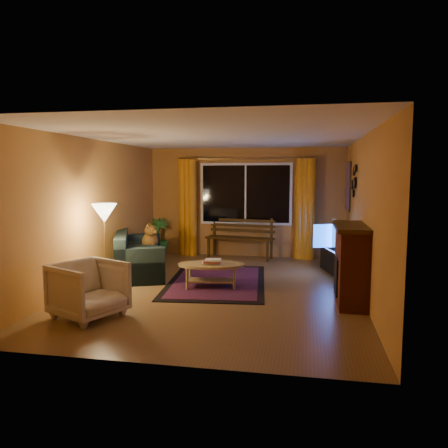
% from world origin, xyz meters
% --- Properties ---
extents(floor, '(4.50, 6.00, 0.02)m').
position_xyz_m(floor, '(0.00, 0.00, -0.01)').
color(floor, brown).
rests_on(floor, ground).
extents(ceiling, '(4.50, 6.00, 0.02)m').
position_xyz_m(ceiling, '(0.00, 0.00, 2.51)').
color(ceiling, white).
rests_on(ceiling, ground).
extents(wall_back, '(4.50, 0.02, 2.50)m').
position_xyz_m(wall_back, '(0.00, 3.01, 1.25)').
color(wall_back, '#C38239').
rests_on(wall_back, ground).
extents(wall_left, '(0.02, 6.00, 2.50)m').
position_xyz_m(wall_left, '(-2.26, 0.00, 1.25)').
color(wall_left, '#C38239').
rests_on(wall_left, ground).
extents(wall_right, '(0.02, 6.00, 2.50)m').
position_xyz_m(wall_right, '(2.26, 0.00, 1.25)').
color(wall_right, '#C38239').
rests_on(wall_right, ground).
extents(window, '(2.00, 0.02, 1.30)m').
position_xyz_m(window, '(0.00, 2.94, 1.45)').
color(window, black).
rests_on(window, wall_back).
extents(curtain_rod, '(3.20, 0.03, 0.03)m').
position_xyz_m(curtain_rod, '(0.00, 2.90, 2.25)').
color(curtain_rod, '#BF8C3F').
rests_on(curtain_rod, wall_back).
extents(curtain_left, '(0.36, 0.36, 2.24)m').
position_xyz_m(curtain_left, '(-1.35, 2.88, 1.12)').
color(curtain_left, orange).
rests_on(curtain_left, ground).
extents(curtain_right, '(0.36, 0.36, 2.24)m').
position_xyz_m(curtain_right, '(1.35, 2.88, 1.12)').
color(curtain_right, orange).
rests_on(curtain_right, ground).
extents(bench, '(1.59, 0.69, 0.46)m').
position_xyz_m(bench, '(-0.09, 2.68, 0.23)').
color(bench, '#311D06').
rests_on(bench, ground).
extents(potted_plant, '(0.52, 0.52, 0.89)m').
position_xyz_m(potted_plant, '(-2.00, 2.58, 0.44)').
color(potted_plant, '#235B1E').
rests_on(potted_plant, ground).
extents(sofa, '(1.54, 2.17, 0.81)m').
position_xyz_m(sofa, '(-1.74, 0.80, 0.40)').
color(sofa, black).
rests_on(sofa, ground).
extents(dog, '(0.33, 0.45, 0.47)m').
position_xyz_m(dog, '(-1.69, 1.24, 0.64)').
color(dog, '#8E5D21').
rests_on(dog, sofa).
extents(armchair, '(1.02, 1.04, 0.82)m').
position_xyz_m(armchair, '(-1.43, -1.78, 0.41)').
color(armchair, beige).
rests_on(armchair, ground).
extents(floor_lamp, '(0.29, 0.29, 1.42)m').
position_xyz_m(floor_lamp, '(-1.80, -0.50, 0.71)').
color(floor_lamp, '#BF8C3F').
rests_on(floor_lamp, ground).
extents(rug, '(1.93, 2.80, 0.02)m').
position_xyz_m(rug, '(-0.16, 0.43, 0.01)').
color(rug, maroon).
rests_on(rug, ground).
extents(coffee_table, '(1.27, 1.27, 0.41)m').
position_xyz_m(coffee_table, '(-0.16, 0.03, 0.20)').
color(coffee_table, '#A58A53').
rests_on(coffee_table, ground).
extents(tv_console, '(0.62, 1.12, 0.44)m').
position_xyz_m(tv_console, '(1.99, 1.57, 0.22)').
color(tv_console, black).
rests_on(tv_console, ground).
extents(television, '(0.44, 0.96, 0.56)m').
position_xyz_m(television, '(1.99, 1.57, 0.72)').
color(television, black).
rests_on(television, tv_console).
extents(fireplace, '(0.40, 1.20, 1.10)m').
position_xyz_m(fireplace, '(2.05, -0.40, 0.55)').
color(fireplace, maroon).
rests_on(fireplace, ground).
extents(mirror_cluster, '(0.06, 0.60, 0.56)m').
position_xyz_m(mirror_cluster, '(2.21, 1.30, 1.80)').
color(mirror_cluster, black).
rests_on(mirror_cluster, wall_right).
extents(painting, '(0.04, 0.76, 0.96)m').
position_xyz_m(painting, '(2.22, 2.45, 1.65)').
color(painting, '#C76029').
rests_on(painting, wall_right).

